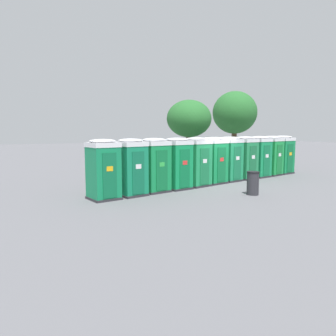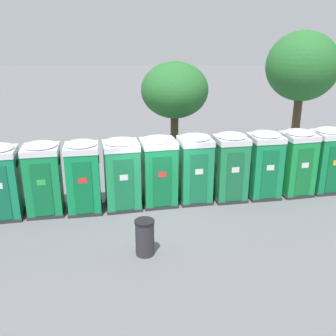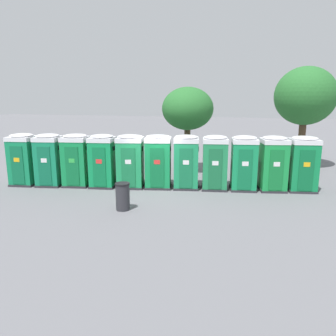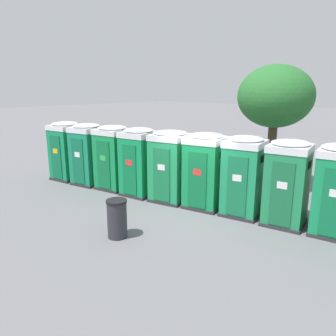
{
  "view_description": "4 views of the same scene",
  "coord_description": "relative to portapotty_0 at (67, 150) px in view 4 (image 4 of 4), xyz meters",
  "views": [
    {
      "loc": [
        -10.51,
        -14.34,
        2.9
      ],
      "look_at": [
        -3.18,
        -0.41,
        1.08
      ],
      "focal_mm": 35.0,
      "sensor_mm": 36.0,
      "label": 1
    },
    {
      "loc": [
        0.28,
        -13.05,
        6.05
      ],
      "look_at": [
        0.34,
        0.28,
        1.36
      ],
      "focal_mm": 42.0,
      "sensor_mm": 36.0,
      "label": 2
    },
    {
      "loc": [
        4.57,
        -14.34,
        4.22
      ],
      "look_at": [
        0.42,
        0.3,
        0.96
      ],
      "focal_mm": 35.0,
      "sensor_mm": 36.0,
      "label": 3
    },
    {
      "loc": [
        6.24,
        -8.39,
        4.0
      ],
      "look_at": [
        -1.45,
        -0.07,
        1.18
      ],
      "focal_mm": 35.0,
      "sensor_mm": 36.0,
      "label": 4
    }
  ],
  "objects": [
    {
      "name": "portapotty_1",
      "position": [
        1.32,
        0.21,
        0.0
      ],
      "size": [
        1.38,
        1.41,
        2.54
      ],
      "color": "#2D2D33",
      "rests_on": "ground"
    },
    {
      "name": "portapotty_4",
      "position": [
        5.24,
        0.97,
        -0.0
      ],
      "size": [
        1.47,
        1.44,
        2.54
      ],
      "color": "#2D2D33",
      "rests_on": "ground"
    },
    {
      "name": "ground_plane",
      "position": [
        6.58,
        1.06,
        -1.28
      ],
      "size": [
        120.0,
        120.0,
        0.0
      ],
      "primitive_type": "plane",
      "color": "slate"
    },
    {
      "name": "street_tree_1",
      "position": [
        7.15,
        4.88,
        2.32
      ],
      "size": [
        2.87,
        2.87,
        4.83
      ],
      "color": "#4C3826",
      "rests_on": "ground"
    },
    {
      "name": "portapotty_5",
      "position": [
        6.54,
        1.28,
        -0.0
      ],
      "size": [
        1.44,
        1.43,
        2.54
      ],
      "color": "#2D2D33",
      "rests_on": "ground"
    },
    {
      "name": "portapotty_7",
      "position": [
        9.17,
        1.75,
        0.0
      ],
      "size": [
        1.35,
        1.38,
        2.54
      ],
      "color": "#2D2D33",
      "rests_on": "ground"
    },
    {
      "name": "portapotty_3",
      "position": [
        3.94,
        0.7,
        0.0
      ],
      "size": [
        1.35,
        1.37,
        2.54
      ],
      "color": "#2D2D33",
      "rests_on": "ground"
    },
    {
      "name": "portapotty_0",
      "position": [
        0.0,
        0.0,
        0.0
      ],
      "size": [
        1.35,
        1.37,
        2.54
      ],
      "color": "#2D2D33",
      "rests_on": "ground"
    },
    {
      "name": "portapotty_6",
      "position": [
        7.85,
        1.56,
        0.0
      ],
      "size": [
        1.38,
        1.4,
        2.54
      ],
      "color": "#2D2D33",
      "rests_on": "ground"
    },
    {
      "name": "trash_can",
      "position": [
        6.21,
        -2.2,
        -0.75
      ],
      "size": [
        0.56,
        0.56,
        1.06
      ],
      "color": "#2D2D33",
      "rests_on": "ground"
    },
    {
      "name": "portapotty_2",
      "position": [
        2.61,
        0.52,
        -0.0
      ],
      "size": [
        1.41,
        1.4,
        2.54
      ],
      "color": "#2D2D33",
      "rests_on": "ground"
    }
  ]
}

